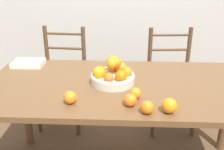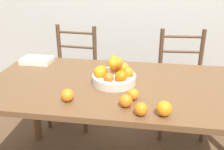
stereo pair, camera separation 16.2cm
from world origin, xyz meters
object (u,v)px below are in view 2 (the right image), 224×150
object	(u,v)px
orange_loose_4	(67,95)
fruit_bowl	(114,75)
orange_loose_1	(141,109)
orange_loose_3	(133,94)
chair_left	(73,78)
orange_loose_2	(126,101)
book_stack	(37,60)
chair_right	(181,85)
orange_loose_0	(164,109)

from	to	relation	value
orange_loose_4	fruit_bowl	bearing A→B (deg)	52.47
orange_loose_1	orange_loose_3	world-z (taller)	orange_loose_1
orange_loose_3	chair_left	distance (m)	1.23
orange_loose_2	book_stack	distance (m)	0.99
orange_loose_1	orange_loose_3	distance (m)	0.18
fruit_bowl	chair_right	xyz separation A→B (m)	(0.52, 0.75, -0.38)
orange_loose_3	chair_right	size ratio (longest dim) A/B	0.07
orange_loose_0	orange_loose_1	xyz separation A→B (m)	(-0.12, -0.01, -0.00)
orange_loose_1	orange_loose_4	world-z (taller)	orange_loose_4
orange_loose_0	orange_loose_3	distance (m)	0.23
chair_right	orange_loose_1	bearing A→B (deg)	-110.64
chair_left	chair_right	distance (m)	1.05
orange_loose_0	book_stack	size ratio (longest dim) A/B	0.34
fruit_bowl	orange_loose_0	distance (m)	0.48
chair_right	book_stack	distance (m)	1.32
orange_loose_2	chair_left	bearing A→B (deg)	121.05
orange_loose_2	chair_right	world-z (taller)	chair_right
chair_left	fruit_bowl	bearing A→B (deg)	-50.76
orange_loose_1	chair_right	bearing A→B (deg)	73.94
orange_loose_2	orange_loose_3	world-z (taller)	orange_loose_2
fruit_bowl	orange_loose_2	distance (m)	0.33
orange_loose_1	chair_left	world-z (taller)	chair_left
fruit_bowl	book_stack	world-z (taller)	fruit_bowl
fruit_bowl	orange_loose_0	bearing A→B (deg)	-49.58
orange_loose_1	orange_loose_3	xyz separation A→B (m)	(-0.06, 0.17, -0.00)
orange_loose_2	book_stack	bearing A→B (deg)	142.27
orange_loose_1	chair_right	world-z (taller)	chair_right
orange_loose_0	book_stack	bearing A→B (deg)	145.92
chair_left	book_stack	world-z (taller)	chair_left
orange_loose_3	chair_right	world-z (taller)	chair_right
orange_loose_2	chair_left	world-z (taller)	chair_left
chair_right	chair_left	bearing A→B (deg)	175.42
orange_loose_2	orange_loose_3	size ratio (longest dim) A/B	1.07
orange_loose_0	orange_loose_4	size ratio (longest dim) A/B	1.10
orange_loose_0	orange_loose_3	world-z (taller)	orange_loose_0
orange_loose_2	orange_loose_0	bearing A→B (deg)	-16.86
orange_loose_4	chair_right	size ratio (longest dim) A/B	0.08
orange_loose_0	chair_left	size ratio (longest dim) A/B	0.08
orange_loose_1	orange_loose_2	world-z (taller)	orange_loose_2
orange_loose_0	fruit_bowl	bearing A→B (deg)	130.42
chair_right	book_stack	xyz separation A→B (m)	(-1.20, -0.45, 0.34)
orange_loose_3	book_stack	bearing A→B (deg)	147.72
orange_loose_3	chair_right	bearing A→B (deg)	68.45
orange_loose_0	chair_right	world-z (taller)	chair_right
book_stack	chair_right	bearing A→B (deg)	20.67
orange_loose_4	orange_loose_3	bearing A→B (deg)	11.82
fruit_bowl	orange_loose_2	world-z (taller)	fruit_bowl
orange_loose_3	orange_loose_0	bearing A→B (deg)	-41.64
book_stack	orange_loose_1	bearing A→B (deg)	-38.10
book_stack	orange_loose_2	bearing A→B (deg)	-37.73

